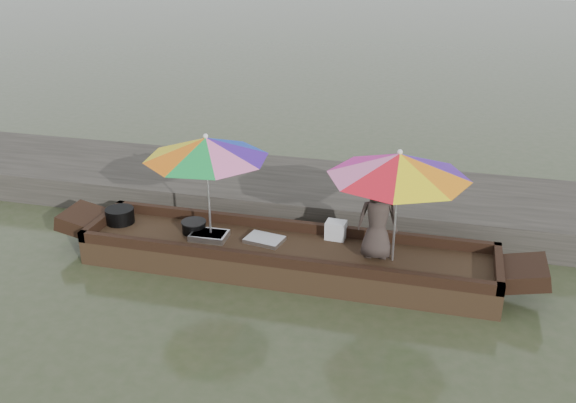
% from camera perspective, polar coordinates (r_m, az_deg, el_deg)
% --- Properties ---
extents(water, '(80.00, 80.00, 0.00)m').
position_cam_1_polar(water, '(9.08, -0.16, -6.05)').
color(water, '#344024').
rests_on(water, ground).
extents(dock, '(22.00, 2.20, 0.50)m').
position_cam_1_polar(dock, '(10.90, 2.82, 0.57)').
color(dock, '#2D2B26').
rests_on(dock, ground).
extents(boat_hull, '(5.74, 1.20, 0.35)m').
position_cam_1_polar(boat_hull, '(9.00, -0.16, -5.08)').
color(boat_hull, '#332416').
rests_on(boat_hull, water).
extents(cooking_pot, '(0.42, 0.42, 0.22)m').
position_cam_1_polar(cooking_pot, '(9.93, -14.71, -1.22)').
color(cooking_pot, black).
rests_on(cooking_pot, boat_hull).
extents(tray_crayfish, '(0.53, 0.37, 0.09)m').
position_cam_1_polar(tray_crayfish, '(9.21, -7.02, -3.04)').
color(tray_crayfish, silver).
rests_on(tray_crayfish, boat_hull).
extents(tray_scallop, '(0.57, 0.45, 0.06)m').
position_cam_1_polar(tray_scallop, '(9.07, -2.10, -3.41)').
color(tray_scallop, silver).
rests_on(tray_scallop, boat_hull).
extents(charcoal_grill, '(0.34, 0.34, 0.16)m').
position_cam_1_polar(charcoal_grill, '(9.41, -8.36, -2.28)').
color(charcoal_grill, black).
rests_on(charcoal_grill, boat_hull).
extents(supply_bag, '(0.29, 0.24, 0.26)m').
position_cam_1_polar(supply_bag, '(9.13, 4.27, -2.55)').
color(supply_bag, silver).
rests_on(supply_bag, boat_hull).
extents(vendor, '(0.56, 0.38, 1.11)m').
position_cam_1_polar(vendor, '(8.52, 7.99, -1.56)').
color(vendor, '#392F2B').
rests_on(vendor, boat_hull).
extents(umbrella_bow, '(2.13, 2.13, 1.55)m').
position_cam_1_polar(umbrella_bow, '(8.92, -7.10, 1.21)').
color(umbrella_bow, '#4214A5').
rests_on(umbrella_bow, boat_hull).
extents(umbrella_stern, '(1.90, 1.90, 1.55)m').
position_cam_1_polar(umbrella_stern, '(8.36, 9.58, -0.48)').
color(umbrella_stern, '#4B14A5').
rests_on(umbrella_stern, boat_hull).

